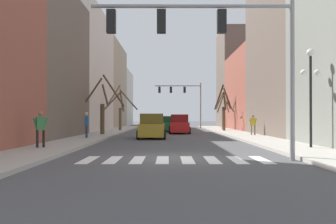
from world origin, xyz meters
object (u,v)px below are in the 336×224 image
object	(u,v)px
traffic_signal_far	(182,95)
car_driving_toward_lane	(178,125)
street_lamp_right_corner	(309,78)
car_parked_left_near	(151,127)
pedestrian_on_left_sidewalk	(39,126)
traffic_signal_near	(214,37)
pedestrian_on_right_sidewalk	(251,123)
street_tree_right_far	(223,114)
street_tree_right_mid	(101,108)
street_tree_left_mid	(118,108)
street_tree_right_near	(222,108)
car_parked_left_far	(162,124)
pedestrian_crossing_street	(85,123)

from	to	relation	value
traffic_signal_far	car_driving_toward_lane	distance (m)	17.36
street_lamp_right_corner	car_parked_left_near	xyz separation A→B (m)	(-7.77, 10.15, -2.55)
car_parked_left_near	pedestrian_on_left_sidewalk	world-z (taller)	pedestrian_on_left_sidewalk
traffic_signal_near	pedestrian_on_right_sidewalk	size ratio (longest dim) A/B	4.63
pedestrian_on_right_sidewalk	street_tree_right_far	distance (m)	9.56
pedestrian_on_left_sidewalk	pedestrian_on_right_sidewalk	size ratio (longest dim) A/B	1.06
street_tree_right_mid	street_tree_right_far	size ratio (longest dim) A/B	1.30
street_tree_left_mid	street_tree_right_near	world-z (taller)	street_tree_right_near
street_lamp_right_corner	street_tree_right_far	distance (m)	21.91
street_lamp_right_corner	street_tree_right_mid	distance (m)	18.40
car_parked_left_near	street_tree_right_far	world-z (taller)	street_tree_right_far
car_parked_left_far	pedestrian_on_right_sidewalk	size ratio (longest dim) A/B	3.01
pedestrian_crossing_street	street_tree_right_mid	size ratio (longest dim) A/B	0.35
pedestrian_crossing_street	street_tree_right_near	xyz separation A→B (m)	(11.70, 17.18, 1.37)
street_tree_left_mid	traffic_signal_far	bearing A→B (deg)	58.89
traffic_signal_far	pedestrian_on_right_sidewalk	world-z (taller)	traffic_signal_far
car_parked_left_far	traffic_signal_near	bearing A→B (deg)	4.54
car_driving_toward_lane	traffic_signal_near	bearing A→B (deg)	-178.35
traffic_signal_far	street_tree_right_mid	size ratio (longest dim) A/B	1.30
traffic_signal_near	street_tree_right_near	size ratio (longest dim) A/B	1.45
traffic_signal_far	car_parked_left_far	size ratio (longest dim) A/B	1.33
car_parked_left_far	car_driving_toward_lane	distance (m)	5.51
car_parked_left_far	pedestrian_on_right_sidewalk	distance (m)	13.34
pedestrian_crossing_street	pedestrian_on_left_sidewalk	bearing A→B (deg)	-9.48
car_driving_toward_lane	pedestrian_on_left_sidewalk	distance (m)	19.66
traffic_signal_near	traffic_signal_far	world-z (taller)	traffic_signal_far
traffic_signal_near	street_tree_right_far	distance (m)	26.42
pedestrian_on_left_sidewalk	street_tree_right_far	bearing A→B (deg)	-150.36
street_tree_right_near	car_parked_left_near	bearing A→B (deg)	-115.43
traffic_signal_far	street_tree_right_mid	distance (m)	22.69
street_tree_right_far	street_tree_right_near	world-z (taller)	street_tree_right_near
pedestrian_crossing_street	street_tree_left_mid	distance (m)	14.97
traffic_signal_far	street_tree_right_far	world-z (taller)	traffic_signal_far
car_parked_left_near	street_tree_right_near	distance (m)	17.17
traffic_signal_near	car_parked_left_near	xyz separation A→B (m)	(-2.85, 14.29, -3.60)
traffic_signal_near	street_tree_left_mid	xyz separation A→B (m)	(-6.78, 27.44, -1.98)
street_tree_right_far	traffic_signal_near	bearing A→B (deg)	-98.84
traffic_signal_far	street_tree_left_mid	size ratio (longest dim) A/B	1.32
street_tree_left_mid	street_lamp_right_corner	bearing A→B (deg)	-63.34
street_tree_right_mid	street_tree_right_near	xyz separation A→B (m)	(11.52, 11.63, 0.29)
pedestrian_crossing_street	street_tree_right_far	size ratio (longest dim) A/B	0.46
street_lamp_right_corner	car_parked_left_far	xyz separation A→B (m)	(-7.12, 23.62, -2.62)
car_parked_left_near	street_tree_left_mid	bearing A→B (deg)	-163.35
car_driving_toward_lane	pedestrian_on_right_sidewalk	xyz separation A→B (m)	(5.57, -5.99, 0.26)
street_lamp_right_corner	street_tree_right_near	bearing A→B (deg)	90.97
street_lamp_right_corner	street_tree_left_mid	bearing A→B (deg)	116.66
car_parked_left_near	pedestrian_on_left_sidewalk	bearing A→B (deg)	-24.85
traffic_signal_far	pedestrian_on_right_sidewalk	xyz separation A→B (m)	(4.49, -22.90, -3.49)
street_tree_left_mid	pedestrian_crossing_street	bearing A→B (deg)	-91.64
car_parked_left_near	street_tree_left_mid	distance (m)	13.83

